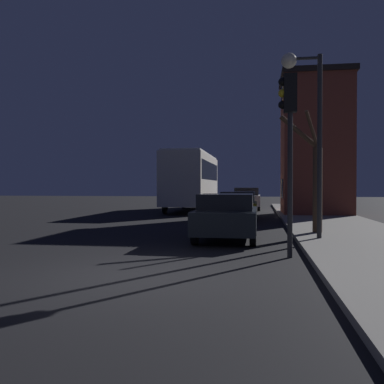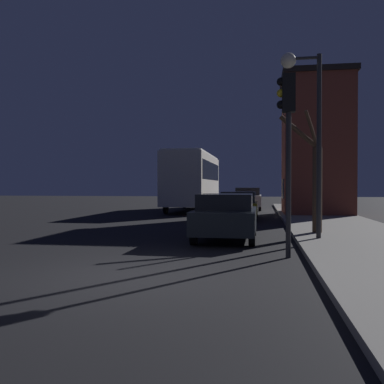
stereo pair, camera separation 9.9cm
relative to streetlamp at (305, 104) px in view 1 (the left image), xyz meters
The scene contains 9 objects.
ground_plane 7.80m from the streetlamp, 124.43° to the right, with size 120.00×120.00×0.00m, color black.
brick_building 12.25m from the streetlamp, 81.39° to the left, with size 3.91×4.30×7.88m.
streetlamp is the anchor object (origin of this frame).
traffic_light 3.13m from the streetlamp, 102.92° to the right, with size 0.43×0.24×4.31m.
bare_tree 2.75m from the streetlamp, 72.51° to the left, with size 1.43×1.16×4.02m.
bus 16.61m from the streetlamp, 110.64° to the left, with size 2.54×9.86×3.83m.
car_near_lane 4.12m from the streetlamp, behind, with size 1.83×3.89×1.44m.
car_mid_lane 9.46m from the streetlamp, 105.58° to the left, with size 1.85×3.98×1.40m.
car_far_lane 17.69m from the streetlamp, 97.18° to the left, with size 1.85×4.46×1.57m.
Camera 1 is at (2.37, -7.69, 1.69)m, focal length 40.00 mm.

